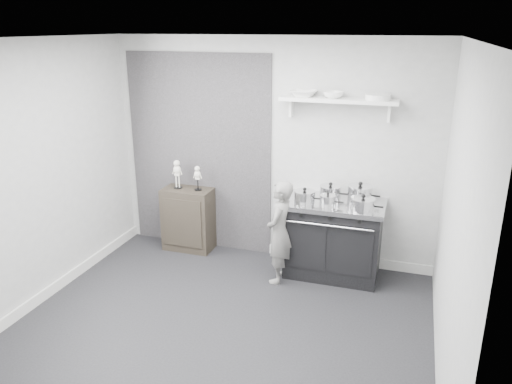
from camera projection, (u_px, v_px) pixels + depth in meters
ground at (219, 328)px, 4.86m from camera, size 4.00×4.00×0.00m
room_shell at (211, 161)px, 4.49m from camera, size 4.02×3.62×2.71m
wall_shelf at (338, 101)px, 5.50m from camera, size 1.30×0.26×0.24m
stove at (333, 238)px, 5.79m from camera, size 1.12×0.70×0.90m
side_cabinet at (189, 219)px, 6.48m from camera, size 0.63×0.37×0.82m
child at (280, 232)px, 5.59m from camera, size 0.32×0.46×1.20m
pot_front_left at (305, 197)px, 5.61m from camera, size 0.32×0.24×0.18m
pot_back_left at (330, 192)px, 5.75m from camera, size 0.34×0.25×0.19m
pot_back_right at (360, 194)px, 5.62m from camera, size 0.37×0.28×0.24m
pot_front_right at (363, 204)px, 5.35m from camera, size 0.35×0.26×0.19m
pot_front_center at (328, 200)px, 5.51m from camera, size 0.26×0.18×0.15m
skeleton_full at (177, 172)px, 6.32m from camera, size 0.12×0.08×0.43m
skeleton_torso at (198, 176)px, 6.25m from camera, size 0.10×0.07×0.36m
bowl_large at (303, 93)px, 5.58m from camera, size 0.30×0.30×0.07m
bowl_small at (333, 95)px, 5.49m from camera, size 0.22×0.22×0.07m
plate_stack at (378, 97)px, 5.35m from camera, size 0.27×0.27×0.06m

